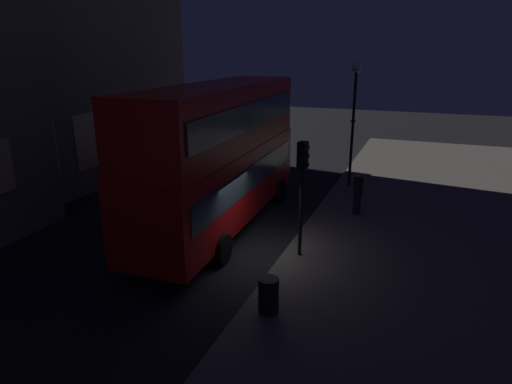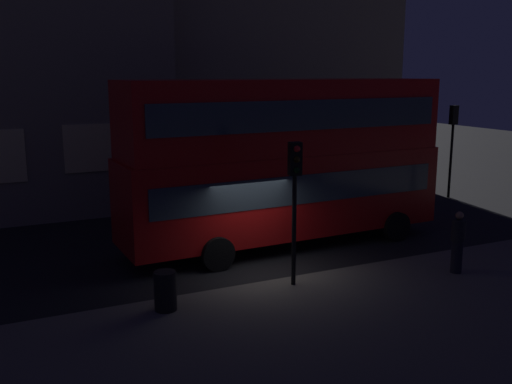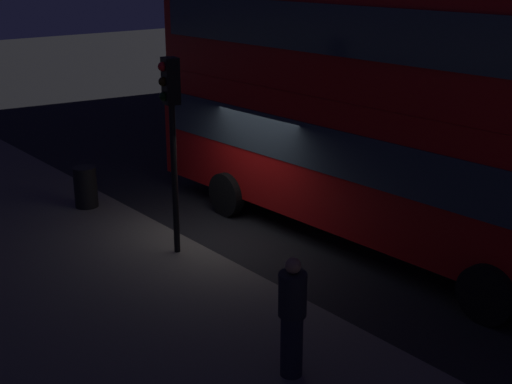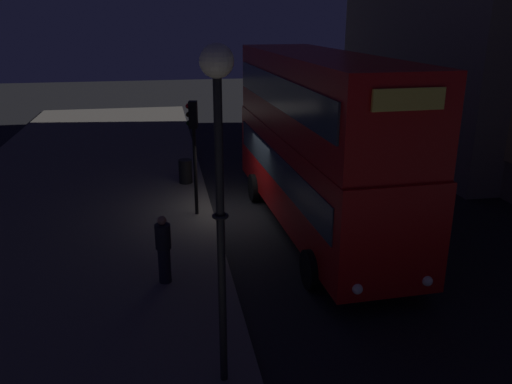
# 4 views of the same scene
# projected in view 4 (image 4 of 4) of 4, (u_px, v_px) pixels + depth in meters

# --- Properties ---
(ground_plane) EXTENTS (80.00, 80.00, 0.00)m
(ground_plane) POSITION_uv_depth(u_px,v_px,m) (238.00, 212.00, 18.07)
(ground_plane) COLOR black
(sidewalk_slab) EXTENTS (44.00, 9.70, 0.12)m
(sidewalk_slab) POSITION_uv_depth(u_px,v_px,m) (65.00, 221.00, 17.07)
(sidewalk_slab) COLOR #5B564F
(sidewalk_slab) RESTS_ON ground
(double_decker_bus) EXTENTS (10.97, 3.17, 5.43)m
(double_decker_bus) POSITION_uv_depth(u_px,v_px,m) (317.00, 136.00, 15.73)
(double_decker_bus) COLOR #B20F0F
(double_decker_bus) RESTS_ON ground
(traffic_light_near_kerb) EXTENTS (0.36, 0.39, 3.80)m
(traffic_light_near_kerb) POSITION_uv_depth(u_px,v_px,m) (193.00, 134.00, 16.68)
(traffic_light_near_kerb) COLOR black
(traffic_light_near_kerb) RESTS_ON sidewalk_slab
(street_lamp) EXTENTS (0.53, 0.53, 5.97)m
(street_lamp) POSITION_uv_depth(u_px,v_px,m) (219.00, 144.00, 8.17)
(street_lamp) COLOR black
(street_lamp) RESTS_ON sidewalk_slab
(pedestrian) EXTENTS (0.39, 0.39, 1.76)m
(pedestrian) POSITION_uv_depth(u_px,v_px,m) (164.00, 249.00, 12.81)
(pedestrian) COLOR black
(pedestrian) RESTS_ON sidewalk_slab
(litter_bin) EXTENTS (0.53, 0.53, 0.95)m
(litter_bin) POSITION_uv_depth(u_px,v_px,m) (185.00, 171.00, 20.68)
(litter_bin) COLOR black
(litter_bin) RESTS_ON sidewalk_slab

